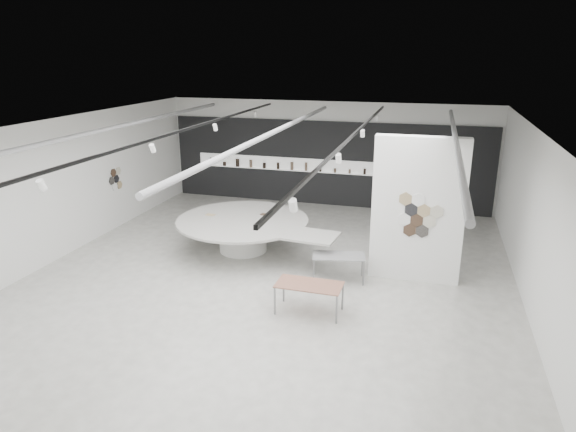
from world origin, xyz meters
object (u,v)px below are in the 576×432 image
(partition_column, at_px, (418,210))
(sample_table_wood, at_px, (309,286))
(kitchen_counter, at_px, (409,200))
(display_island, at_px, (245,230))
(sample_table_stone, at_px, (339,257))

(partition_column, relative_size, sample_table_wood, 2.48)
(sample_table_wood, height_order, kitchen_counter, kitchen_counter)
(display_island, distance_m, kitchen_counter, 6.54)
(display_island, xyz_separation_m, sample_table_wood, (2.62, -3.05, 0.00))
(sample_table_stone, bearing_deg, kitchen_counter, 77.40)
(partition_column, distance_m, sample_table_stone, 2.24)
(sample_table_wood, bearing_deg, partition_column, 49.21)
(display_island, height_order, sample_table_wood, display_island)
(partition_column, distance_m, kitchen_counter, 5.70)
(partition_column, distance_m, display_island, 4.91)
(sample_table_wood, distance_m, sample_table_stone, 1.86)
(display_island, distance_m, sample_table_stone, 3.17)
(partition_column, relative_size, display_island, 0.73)
(kitchen_counter, bearing_deg, sample_table_wood, -104.06)
(sample_table_stone, bearing_deg, display_island, 157.35)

